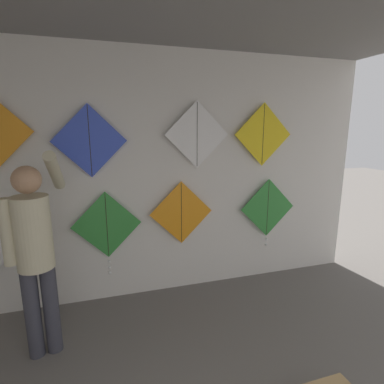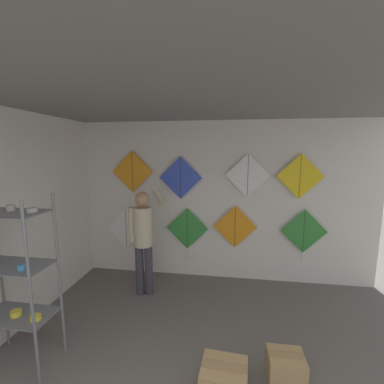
% 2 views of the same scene
% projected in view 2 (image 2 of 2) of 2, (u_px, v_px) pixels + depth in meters
% --- Properties ---
extents(back_panel, '(5.50, 0.06, 2.80)m').
position_uv_depth(back_panel, '(213.00, 201.00, 4.56)').
color(back_panel, silver).
rests_on(back_panel, ground).
extents(left_panel, '(0.06, 4.44, 2.80)m').
position_uv_depth(left_panel, '(6.00, 225.00, 3.10)').
color(left_panel, silver).
rests_on(left_panel, ground).
extents(ceiling_slab, '(5.50, 4.44, 0.04)m').
position_uv_depth(ceiling_slab, '(202.00, 96.00, 2.53)').
color(ceiling_slab, gray).
extents(shelf_rack, '(0.77, 0.44, 1.84)m').
position_uv_depth(shelf_rack, '(12.00, 271.00, 2.64)').
color(shelf_rack, slate).
rests_on(shelf_rack, ground).
extents(shopkeeper, '(0.45, 0.65, 1.78)m').
position_uv_depth(shopkeeper, '(143.00, 234.00, 4.02)').
color(shopkeeper, '#383842').
rests_on(shopkeeper, ground).
extents(cardboard_box, '(0.46, 0.40, 0.30)m').
position_uv_depth(cardboard_box, '(224.00, 380.00, 2.42)').
color(cardboard_box, tan).
rests_on(cardboard_box, ground).
extents(cardboard_box_spare, '(0.36, 0.30, 0.28)m').
position_uv_depth(cardboard_box_spare, '(286.00, 367.00, 2.57)').
color(cardboard_box_spare, tan).
rests_on(cardboard_box_spare, ground).
extents(kite_0, '(0.75, 0.01, 0.75)m').
position_uv_depth(kite_0, '(126.00, 228.00, 4.79)').
color(kite_0, white).
extents(kite_1, '(0.75, 0.04, 0.96)m').
position_uv_depth(kite_1, '(187.00, 230.00, 4.61)').
color(kite_1, '#338C38').
extents(kite_2, '(0.75, 0.01, 0.75)m').
position_uv_depth(kite_2, '(235.00, 227.00, 4.47)').
color(kite_2, orange).
extents(kite_3, '(0.75, 0.04, 0.89)m').
position_uv_depth(kite_3, '(304.00, 232.00, 4.31)').
color(kite_3, '#338C38').
extents(kite_4, '(0.75, 0.01, 0.75)m').
position_uv_depth(kite_4, '(132.00, 172.00, 4.60)').
color(kite_4, orange).
extents(kite_5, '(0.75, 0.01, 0.75)m').
position_uv_depth(kite_5, '(180.00, 178.00, 4.49)').
color(kite_5, blue).
extents(kite_6, '(0.75, 0.01, 0.75)m').
position_uv_depth(kite_6, '(248.00, 175.00, 4.31)').
color(kite_6, white).
extents(kite_7, '(0.75, 0.01, 0.75)m').
position_uv_depth(kite_7, '(300.00, 176.00, 4.19)').
color(kite_7, yellow).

